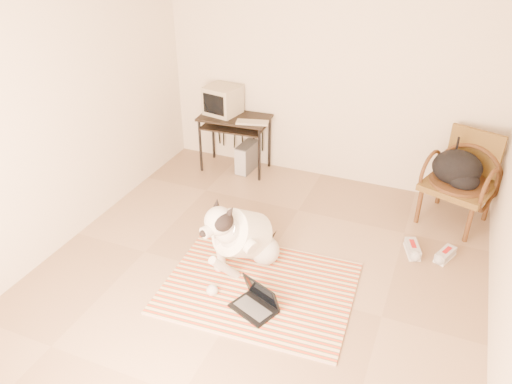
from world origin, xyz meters
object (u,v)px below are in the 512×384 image
Objects in this scene: dog at (242,236)px; computer_desk at (234,125)px; backpack at (458,170)px; rattan_chair at (461,179)px; pc_tower at (247,157)px; laptop at (257,302)px; crt_monitor at (222,100)px.

computer_desk is at bearing 116.53° from dog.
backpack reaches higher than computer_desk.
rattan_chair is 0.15m from backpack.
dog is 2.82× the size of pc_tower.
backpack is at bearing -131.13° from rattan_chair.
pc_tower is (-1.08, 2.31, 0.10)m from laptop.
crt_monitor is at bearing 174.36° from backpack.
rattan_chair reaches higher than laptop.
pc_tower is 2.54m from backpack.
backpack reaches higher than dog.
dog is at bearing -138.49° from backpack.
backpack is (1.40, 2.06, 0.54)m from laptop.
computer_desk is 1.77× the size of backpack.
backpack is (2.64, -0.22, 0.01)m from computer_desk.
laptop is at bearing -61.49° from computer_desk.
crt_monitor is at bearing 120.19° from dog.
crt_monitor reaches higher than rattan_chair.
backpack is at bearing -5.64° from crt_monitor.
dog is at bearing -59.81° from crt_monitor.
laptop is at bearing -124.19° from backpack.
laptop is at bearing -58.75° from crt_monitor.
dog is 2.36m from backpack.
laptop is at bearing -64.88° from pc_tower.
crt_monitor is at bearing 121.25° from laptop.
laptop is 2.60m from rattan_chair.
pc_tower is at bearing 174.26° from backpack.
computer_desk is at bearing -169.83° from pc_tower.
dog is 2.01m from computer_desk.
computer_desk is at bearing 118.51° from laptop.
dog is 1.15× the size of rattan_chair.
computer_desk is at bearing 176.56° from rattan_chair.
computer_desk reaches higher than pc_tower.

